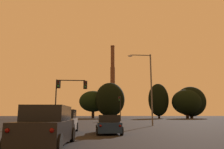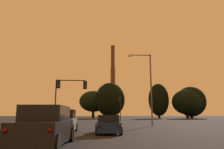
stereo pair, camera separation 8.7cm
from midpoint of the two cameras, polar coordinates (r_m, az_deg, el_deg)
name	(u,v)px [view 2 (the right image)]	position (r m, az deg, el deg)	size (l,w,h in m)	color
suv_left_lane_third	(45,127)	(10.86, -16.77, -12.92)	(2.29, 4.97, 1.86)	black
hatchback_center_lane_second	(108,125)	(17.53, -1.01, -13.03)	(1.91, 4.11, 1.44)	navy
suv_left_lane_second	(63,122)	(18.68, -12.53, -11.92)	(2.10, 4.91, 1.86)	gray
traffic_light_far_right	(120,104)	(54.79, 2.12, -7.84)	(0.78, 0.50, 6.07)	black
traffic_light_overhead_left	(66,90)	(33.06, -11.89, -4.06)	(4.73, 0.50, 6.62)	black
street_lamp	(148,82)	(30.49, 9.37, -1.84)	(3.31, 0.36, 9.86)	#56565B
smokestack	(113,88)	(146.82, 0.24, -3.58)	(5.77, 5.77, 48.78)	#523427
treeline_far_left	(110,100)	(92.49, -0.47, -6.58)	(12.38, 11.14, 14.91)	black
treeline_left_mid	(191,102)	(99.24, 19.93, -6.66)	(12.62, 11.36, 13.36)	black
treeline_far_right	(187,102)	(96.07, 18.97, -6.82)	(12.13, 10.92, 11.83)	black
treeline_center_right	(93,101)	(96.54, -4.88, -7.01)	(12.20, 10.98, 11.84)	black
treeline_center_left	(159,100)	(94.75, 12.11, -6.46)	(8.55, 7.69, 14.54)	black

